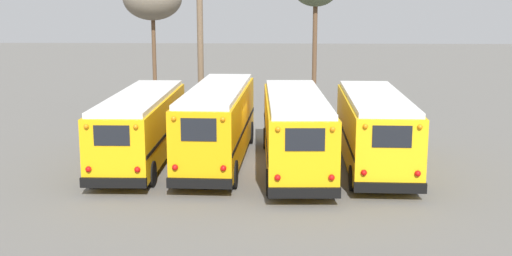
{
  "coord_description": "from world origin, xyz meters",
  "views": [
    {
      "loc": [
        0.96,
        -27.16,
        6.93
      ],
      "look_at": [
        0.0,
        -0.43,
        1.62
      ],
      "focal_mm": 45.0,
      "sensor_mm": 36.0,
      "label": 1
    }
  ],
  "objects": [
    {
      "name": "school_bus_0",
      "position": [
        -4.99,
        -0.08,
        1.64
      ],
      "size": [
        2.53,
        10.32,
        3.01
      ],
      "color": "#EAAA0F",
      "rests_on": "ground"
    },
    {
      "name": "school_bus_2",
      "position": [
        1.66,
        -1.07,
        1.72
      ],
      "size": [
        2.87,
        10.41,
        3.16
      ],
      "color": "#EAAA0F",
      "rests_on": "ground"
    },
    {
      "name": "ground_plane",
      "position": [
        0.0,
        0.0,
        0.0
      ],
      "size": [
        160.0,
        160.0,
        0.0
      ],
      "primitive_type": "plane",
      "color": "#66635E"
    },
    {
      "name": "utility_pole",
      "position": [
        -3.41,
        8.45,
        4.74
      ],
      "size": [
        1.8,
        0.34,
        9.26
      ],
      "color": "brown",
      "rests_on": "ground"
    },
    {
      "name": "school_bus_3",
      "position": [
        4.99,
        -0.61,
        1.69
      ],
      "size": [
        2.77,
        9.73,
        3.12
      ],
      "color": "yellow",
      "rests_on": "ground"
    },
    {
      "name": "school_bus_1",
      "position": [
        -1.66,
        -0.02,
        1.81
      ],
      "size": [
        2.73,
        10.64,
        3.32
      ],
      "color": "#E5A00C",
      "rests_on": "ground"
    }
  ]
}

